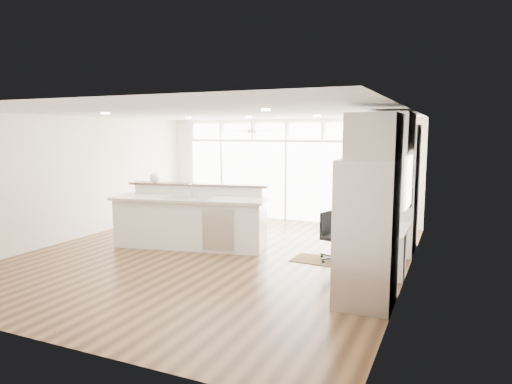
% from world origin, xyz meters
% --- Properties ---
extents(floor, '(7.00, 8.00, 0.02)m').
position_xyz_m(floor, '(0.00, 0.00, -0.01)').
color(floor, '#472B15').
rests_on(floor, ground).
extents(ceiling, '(7.00, 8.00, 0.02)m').
position_xyz_m(ceiling, '(0.00, 0.00, 2.70)').
color(ceiling, silver).
rests_on(ceiling, wall_back).
extents(wall_back, '(7.00, 0.04, 2.70)m').
position_xyz_m(wall_back, '(0.00, 4.00, 1.35)').
color(wall_back, white).
rests_on(wall_back, floor).
extents(wall_front, '(7.00, 0.04, 2.70)m').
position_xyz_m(wall_front, '(0.00, -4.00, 1.35)').
color(wall_front, white).
rests_on(wall_front, floor).
extents(wall_left, '(0.04, 8.00, 2.70)m').
position_xyz_m(wall_left, '(-3.50, 0.00, 1.35)').
color(wall_left, white).
rests_on(wall_left, floor).
extents(wall_right, '(0.04, 8.00, 2.70)m').
position_xyz_m(wall_right, '(3.50, 0.00, 1.35)').
color(wall_right, white).
rests_on(wall_right, floor).
extents(glass_wall, '(5.80, 0.06, 2.08)m').
position_xyz_m(glass_wall, '(0.00, 3.94, 1.05)').
color(glass_wall, white).
rests_on(glass_wall, wall_back).
extents(transom_row, '(5.90, 0.06, 0.40)m').
position_xyz_m(transom_row, '(0.00, 3.94, 2.38)').
color(transom_row, white).
rests_on(transom_row, wall_back).
extents(desk_window, '(0.04, 0.85, 0.85)m').
position_xyz_m(desk_window, '(3.46, 0.30, 1.55)').
color(desk_window, white).
rests_on(desk_window, wall_right).
extents(ceiling_fan, '(1.16, 1.16, 0.32)m').
position_xyz_m(ceiling_fan, '(-0.50, 2.80, 2.48)').
color(ceiling_fan, silver).
rests_on(ceiling_fan, ceiling).
extents(recessed_lights, '(3.40, 3.00, 0.02)m').
position_xyz_m(recessed_lights, '(0.00, 0.20, 2.68)').
color(recessed_lights, white).
rests_on(recessed_lights, ceiling).
extents(oven_cabinet, '(0.64, 1.20, 2.50)m').
position_xyz_m(oven_cabinet, '(3.17, 1.80, 1.25)').
color(oven_cabinet, white).
rests_on(oven_cabinet, floor).
extents(desk_nook, '(0.72, 1.30, 0.76)m').
position_xyz_m(desk_nook, '(3.13, 0.30, 0.38)').
color(desk_nook, white).
rests_on(desk_nook, floor).
extents(upper_cabinets, '(0.64, 1.30, 0.64)m').
position_xyz_m(upper_cabinets, '(3.17, 0.30, 2.35)').
color(upper_cabinets, white).
rests_on(upper_cabinets, wall_right).
extents(refrigerator, '(0.76, 0.90, 2.00)m').
position_xyz_m(refrigerator, '(3.11, -1.35, 1.00)').
color(refrigerator, '#B9BABF').
rests_on(refrigerator, floor).
extents(fridge_cabinet, '(0.64, 0.90, 0.60)m').
position_xyz_m(fridge_cabinet, '(3.17, -1.35, 2.30)').
color(fridge_cabinet, white).
rests_on(fridge_cabinet, wall_right).
extents(framed_photos, '(0.06, 0.22, 0.80)m').
position_xyz_m(framed_photos, '(3.46, 0.92, 1.40)').
color(framed_photos, black).
rests_on(framed_photos, wall_right).
extents(kitchen_island, '(3.37, 1.81, 1.27)m').
position_xyz_m(kitchen_island, '(-0.77, 0.35, 0.63)').
color(kitchen_island, white).
rests_on(kitchen_island, floor).
extents(rug, '(0.92, 0.68, 0.01)m').
position_xyz_m(rug, '(1.90, 0.47, 0.01)').
color(rug, '#3D2913').
rests_on(rug, floor).
extents(office_chair, '(0.56, 0.54, 0.89)m').
position_xyz_m(office_chair, '(2.22, 0.56, 0.44)').
color(office_chair, black).
rests_on(office_chair, floor).
extents(fishbowl, '(0.22, 0.22, 0.21)m').
position_xyz_m(fishbowl, '(-1.78, 0.56, 1.37)').
color(fishbowl, white).
rests_on(fishbowl, kitchen_island).
extents(monitor, '(0.10, 0.53, 0.44)m').
position_xyz_m(monitor, '(3.05, 0.30, 0.98)').
color(monitor, black).
rests_on(monitor, desk_nook).
extents(keyboard, '(0.13, 0.33, 0.02)m').
position_xyz_m(keyboard, '(2.88, 0.30, 0.77)').
color(keyboard, silver).
rests_on(keyboard, desk_nook).
extents(potted_plant, '(0.29, 0.32, 0.25)m').
position_xyz_m(potted_plant, '(3.17, 1.80, 2.62)').
color(potted_plant, '#255725').
rests_on(potted_plant, oven_cabinet).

